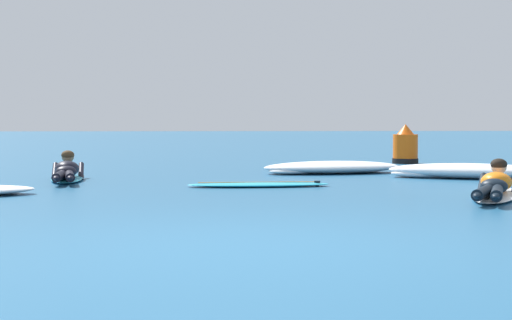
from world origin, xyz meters
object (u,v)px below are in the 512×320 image
at_px(surfer_near, 495,188).
at_px(surfer_far, 67,172).
at_px(drifting_surfboard, 260,185).
at_px(channel_marker_buoy, 405,148).

xyz_separation_m(surfer_near, surfer_far, (-5.99, 3.37, 0.01)).
distance_m(drifting_surfboard, channel_marker_buoy, 7.47).
bearing_deg(channel_marker_buoy, surfer_far, -144.83).
height_order(surfer_near, surfer_far, same).
relative_size(surfer_far, drifting_surfboard, 1.14).
bearing_deg(drifting_surfboard, surfer_far, 156.08).
bearing_deg(drifting_surfboard, channel_marker_buoy, 58.09).
relative_size(surfer_far, channel_marker_buoy, 2.68).
distance_m(surfer_far, drifting_surfboard, 3.39).
xyz_separation_m(surfer_far, channel_marker_buoy, (7.04, 4.96, 0.22)).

